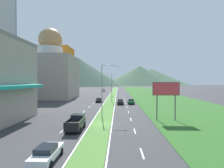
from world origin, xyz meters
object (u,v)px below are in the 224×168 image
at_px(car_3, 47,153).
at_px(car_4, 120,102).
at_px(street_lamp_near, 104,86).
at_px(street_lamp_mid, 111,86).
at_px(street_lamp_far, 113,86).
at_px(car_2, 131,101).
at_px(car_0, 99,100).
at_px(car_1, 104,90).
at_px(billboard_roadside, 166,91).
at_px(pickup_truck_0, 76,123).

distance_m(car_3, car_4, 40.80).
xyz_separation_m(street_lamp_near, street_lamp_mid, (0.41, 25.38, -0.44)).
xyz_separation_m(street_lamp_far, car_4, (3.33, -31.61, -4.06)).
height_order(car_2, car_3, car_2).
relative_size(car_0, car_1, 1.04).
bearing_deg(billboard_roadside, pickup_truck_0, -155.45).
distance_m(car_4, pickup_truck_0, 30.19).
distance_m(street_lamp_mid, pickup_truck_0, 36.12).
relative_size(car_0, car_2, 0.93).
xyz_separation_m(car_0, car_2, (10.27, -4.40, 0.03)).
height_order(car_2, pickup_truck_0, pickup_truck_0).
bearing_deg(car_4, car_0, -129.04).
relative_size(street_lamp_far, car_4, 1.97).
relative_size(street_lamp_mid, car_0, 2.16).
bearing_deg(car_2, car_0, -113.20).
bearing_deg(street_lamp_near, billboard_roadside, -17.35).
xyz_separation_m(car_0, pickup_truck_0, (0.22, -35.08, 0.25)).
height_order(street_lamp_mid, billboard_roadside, street_lamp_mid).
bearing_deg(car_3, car_0, 0.06).
distance_m(car_2, car_3, 42.71).
bearing_deg(car_1, street_lamp_far, -168.92).
height_order(street_lamp_far, car_1, street_lamp_far).
bearing_deg(street_lamp_mid, car_3, -94.70).
distance_m(street_lamp_near, car_4, 20.14).
xyz_separation_m(car_1, car_3, (3.27, -106.93, -0.05)).
distance_m(street_lamp_far, billboard_roadside, 55.48).
xyz_separation_m(street_lamp_near, car_3, (-3.41, -21.06, -5.23)).
height_order(street_lamp_far, billboard_roadside, street_lamp_far).
height_order(street_lamp_far, car_2, street_lamp_far).
distance_m(billboard_roadside, car_0, 32.37).
relative_size(street_lamp_mid, car_2, 2.01).
relative_size(street_lamp_far, car_1, 1.94).
distance_m(billboard_roadside, pickup_truck_0, 16.68).
relative_size(street_lamp_near, street_lamp_far, 1.25).
bearing_deg(billboard_roadside, street_lamp_near, 162.65).
height_order(street_lamp_mid, car_0, street_lamp_mid).
bearing_deg(street_lamp_mid, car_4, -63.42).
bearing_deg(billboard_roadside, car_2, 100.91).
bearing_deg(street_lamp_far, car_4, -83.99).
distance_m(street_lamp_near, street_lamp_far, 50.77).
distance_m(street_lamp_far, car_1, 36.00).
height_order(street_lamp_mid, car_1, street_lamp_mid).
bearing_deg(street_lamp_far, car_0, -98.01).
distance_m(street_lamp_mid, car_2, 9.39).
distance_m(car_0, car_1, 61.14).
height_order(street_lamp_far, pickup_truck_0, street_lamp_far).
height_order(street_lamp_mid, car_2, street_lamp_mid).
relative_size(billboard_roadside, car_1, 1.61).
height_order(street_lamp_near, car_4, street_lamp_near).
relative_size(street_lamp_mid, pickup_truck_0, 1.78).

